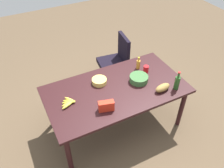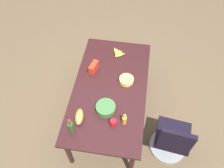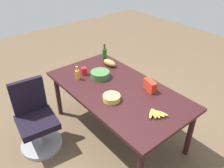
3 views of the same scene
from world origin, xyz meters
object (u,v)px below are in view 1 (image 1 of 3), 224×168
at_px(bread_loaf, 163,88).
at_px(dressing_bottle, 138,64).
at_px(chip_bag_red, 106,106).
at_px(salad_bowl, 139,79).
at_px(wine_bottle, 177,82).
at_px(banana_bunch, 69,102).
at_px(red_solo_cup, 146,69).
at_px(office_chair, 115,66).
at_px(chip_bowl, 99,81).
at_px(conference_table, 116,93).

bearing_deg(bread_loaf, dressing_bottle, -87.24).
distance_m(chip_bag_red, bread_loaf, 0.86).
bearing_deg(salad_bowl, wine_bottle, 135.49).
distance_m(chip_bag_red, wine_bottle, 1.05).
relative_size(banana_bunch, red_solo_cup, 1.97).
relative_size(office_chair, banana_bunch, 4.39).
bearing_deg(chip_bowl, wine_bottle, 146.71).
distance_m(bread_loaf, red_solo_cup, 0.46).
distance_m(salad_bowl, wine_bottle, 0.54).
height_order(chip_bowl, banana_bunch, chip_bowl).
xyz_separation_m(chip_bowl, wine_bottle, (-0.91, 0.60, 0.08)).
bearing_deg(red_solo_cup, chip_bowl, -6.81).
height_order(dressing_bottle, banana_bunch, dressing_bottle).
bearing_deg(dressing_bottle, office_chair, -87.25).
height_order(chip_bag_red, banana_bunch, chip_bag_red).
bearing_deg(chip_bowl, chip_bag_red, 74.72).
bearing_deg(bread_loaf, red_solo_cup, -92.79).
bearing_deg(bread_loaf, office_chair, -87.24).
xyz_separation_m(dressing_bottle, chip_bowl, (0.69, 0.05, -0.04)).
height_order(chip_bag_red, wine_bottle, wine_bottle).
relative_size(chip_bowl, red_solo_cup, 1.94).
distance_m(conference_table, office_chair, 1.14).
distance_m(conference_table, banana_bunch, 0.70).
bearing_deg(conference_table, office_chair, -117.04).
bearing_deg(conference_table, bread_loaf, 150.11).
height_order(dressing_bottle, red_solo_cup, dressing_bottle).
bearing_deg(wine_bottle, bread_loaf, -15.13).
xyz_separation_m(conference_table, wine_bottle, (-0.75, 0.37, 0.19)).
height_order(chip_bowl, wine_bottle, wine_bottle).
relative_size(conference_table, bread_loaf, 8.25).
distance_m(salad_bowl, banana_bunch, 1.06).
xyz_separation_m(dressing_bottle, chip_bag_red, (0.83, 0.58, -0.01)).
bearing_deg(red_solo_cup, dressing_bottle, -70.07).
bearing_deg(chip_bowl, salad_bowl, 157.17).
distance_m(conference_table, bread_loaf, 0.66).
bearing_deg(red_solo_cup, chip_bag_red, 26.28).
height_order(dressing_bottle, chip_bag_red, dressing_bottle).
xyz_separation_m(conference_table, banana_bunch, (0.69, -0.02, 0.10)).
relative_size(chip_bowl, bread_loaf, 0.89).
bearing_deg(conference_table, dressing_bottle, -152.69).
xyz_separation_m(bread_loaf, red_solo_cup, (-0.02, -0.46, 0.01)).
xyz_separation_m(chip_bag_red, bread_loaf, (-0.86, 0.02, -0.02)).
distance_m(chip_bag_red, chip_bowl, 0.54).
bearing_deg(chip_bowl, red_solo_cup, 173.19).
height_order(office_chair, dressing_bottle, dressing_bottle).
relative_size(salad_bowl, dressing_bottle, 1.33).
bearing_deg(red_solo_cup, conference_table, 12.93).
relative_size(chip_bowl, banana_bunch, 0.99).
bearing_deg(office_chair, dressing_bottle, 92.75).
relative_size(chip_bag_red, chip_bowl, 0.94).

